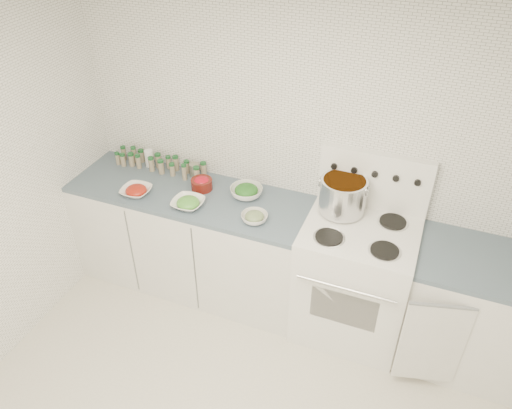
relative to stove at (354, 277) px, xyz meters
The scene contains 13 objects.
room_walls 1.66m from the stove, 112.04° to the right, with size 3.54×3.04×2.52m.
counter_left 1.31m from the stove, behind, with size 1.85×0.62×0.90m.
stove is the anchor object (origin of this frame).
counter_right 0.82m from the stove, ahead, with size 0.89×0.73×0.90m.
stock_pot 0.63m from the stove, 140.54° to the left, with size 0.34×0.32×0.24m.
bowl_tomato 1.72m from the stove, behind, with size 0.23×0.23×0.07m.
bowl_snowpea 1.31m from the stove, behind, with size 0.23×0.23×0.08m.
bowl_broccoli 1.00m from the stove, behind, with size 0.25×0.25×0.10m.
bowl_zucchini 0.85m from the stove, 168.62° to the right, with size 0.19×0.19×0.07m.
bowl_pepper 1.32m from the stove, behind, with size 0.16×0.16×0.10m.
salt_canister 1.85m from the stove, behind, with size 0.07×0.07×0.14m, color white.
tin_can 1.46m from the stove, behind, with size 0.08×0.08×0.10m, color gray.
spice_cluster 1.75m from the stove, behind, with size 0.78×0.16×0.14m.
Camera 1 is at (0.79, -1.50, 3.00)m, focal length 35.00 mm.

